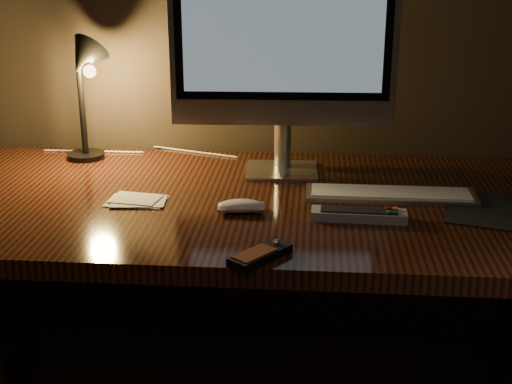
# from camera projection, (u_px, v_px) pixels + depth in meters

# --- Properties ---
(desk) EXTENTS (1.60, 0.75, 0.75)m
(desk) POSITION_uv_depth(u_px,v_px,m) (248.00, 237.00, 1.73)
(desk) COLOR #3E1A0E
(desk) RESTS_ON ground
(monitor) EXTENTS (0.54, 0.16, 0.57)m
(monitor) POSITION_uv_depth(u_px,v_px,m) (283.00, 37.00, 1.69)
(monitor) COLOR silver
(monitor) RESTS_ON desk
(keyboard) EXTENTS (0.38, 0.11, 0.01)m
(keyboard) POSITION_uv_depth(u_px,v_px,m) (390.00, 194.00, 1.63)
(keyboard) COLOR silver
(keyboard) RESTS_ON desk
(mouse) EXTENTS (0.10, 0.06, 0.02)m
(mouse) POSITION_uv_depth(u_px,v_px,m) (241.00, 208.00, 1.54)
(mouse) COLOR white
(mouse) RESTS_ON desk
(media_remote) EXTENTS (0.12, 0.13, 0.02)m
(media_remote) POSITION_uv_depth(u_px,v_px,m) (260.00, 255.00, 1.31)
(media_remote) COLOR black
(media_remote) RESTS_ON desk
(tv_remote) EXTENTS (0.20, 0.06, 0.03)m
(tv_remote) POSITION_uv_depth(u_px,v_px,m) (359.00, 215.00, 1.49)
(tv_remote) COLOR #9C9EA2
(tv_remote) RESTS_ON desk
(papers) EXTENTS (0.13, 0.09, 0.01)m
(papers) POSITION_uv_depth(u_px,v_px,m) (136.00, 200.00, 1.60)
(papers) COLOR white
(papers) RESTS_ON desk
(desk_lamp) EXTENTS (0.16, 0.17, 0.34)m
(desk_lamp) POSITION_uv_depth(u_px,v_px,m) (84.00, 77.00, 1.82)
(desk_lamp) COLOR black
(desk_lamp) RESTS_ON desk
(cable) EXTENTS (0.53, 0.11, 0.00)m
(cable) POSITION_uv_depth(u_px,v_px,m) (143.00, 153.00, 1.96)
(cable) COLOR white
(cable) RESTS_ON desk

